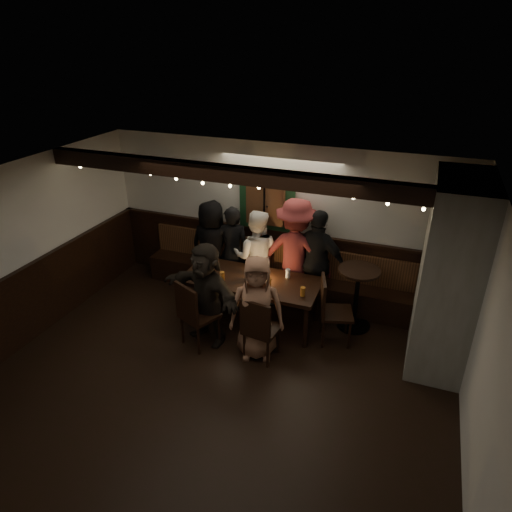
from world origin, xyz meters
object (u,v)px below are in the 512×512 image
at_px(person_b, 233,251).
at_px(person_a, 212,247).
at_px(dining_table, 251,283).
at_px(chair_near_right, 259,327).
at_px(chair_end, 330,307).
at_px(person_g, 257,308).
at_px(person_e, 318,262).
at_px(person_d, 295,253).
at_px(high_top, 357,291).
at_px(person_c, 256,257).
at_px(chair_near_left, 194,312).
at_px(person_f, 206,293).

bearing_deg(person_b, person_a, -10.62).
bearing_deg(dining_table, chair_near_right, -62.83).
xyz_separation_m(chair_end, person_g, (-0.88, -0.67, 0.19)).
bearing_deg(person_e, chair_near_right, 91.14).
bearing_deg(dining_table, person_d, 57.87).
height_order(person_b, person_g, person_b).
xyz_separation_m(high_top, person_c, (-1.71, 0.22, 0.17)).
distance_m(person_b, person_d, 1.10).
bearing_deg(chair_near_right, person_g, 122.36).
bearing_deg(chair_near_right, chair_near_left, -178.59).
relative_size(person_a, person_e, 0.96).
xyz_separation_m(chair_end, person_e, (-0.39, 0.79, 0.28)).
relative_size(chair_near_right, chair_end, 0.96).
height_order(person_e, person_f, person_e).
bearing_deg(high_top, person_e, 157.63).
height_order(chair_end, person_d, person_d).
bearing_deg(person_f, person_b, 117.40).
distance_m(high_top, person_a, 2.56).
xyz_separation_m(dining_table, person_c, (-0.16, 0.64, 0.12)).
xyz_separation_m(person_d, person_e, (0.38, -0.05, -0.06)).
bearing_deg(person_f, person_a, 132.15).
height_order(person_c, person_f, person_c).
height_order(dining_table, chair_near_right, chair_near_right).
distance_m(dining_table, person_b, 0.96).
relative_size(person_c, person_f, 1.04).
xyz_separation_m(chair_near_right, chair_end, (0.80, 0.79, 0.02)).
height_order(person_f, person_g, person_f).
relative_size(chair_near_right, person_f, 0.64).
bearing_deg(high_top, chair_near_right, -130.46).
bearing_deg(person_b, person_c, 154.57).
bearing_deg(person_c, person_e, 172.64).
distance_m(chair_near_right, person_d, 1.66).
bearing_deg(chair_end, person_g, -142.61).
relative_size(person_a, person_b, 1.03).
bearing_deg(person_b, person_d, 166.05).
relative_size(chair_near_left, person_e, 0.60).
bearing_deg(chair_near_left, person_f, 68.21).
xyz_separation_m(person_e, person_f, (-1.29, -1.37, -0.08)).
height_order(high_top, person_a, person_a).
bearing_deg(person_d, person_e, 174.60).
xyz_separation_m(person_b, person_d, (1.09, 0.03, 0.12)).
xyz_separation_m(chair_near_right, high_top, (1.10, 1.29, 0.07)).
height_order(chair_near_right, person_b, person_b).
distance_m(high_top, person_f, 2.26).
bearing_deg(person_c, person_b, -20.71).
relative_size(chair_near_right, person_a, 0.60).
relative_size(dining_table, person_c, 1.30).
height_order(dining_table, person_d, person_d).
height_order(chair_near_right, person_e, person_e).
distance_m(dining_table, chair_near_right, 0.99).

